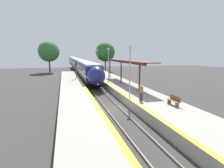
% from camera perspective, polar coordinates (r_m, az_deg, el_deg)
% --- Properties ---
extents(ground_plane, '(120.00, 120.00, 0.00)m').
position_cam_1_polar(ground_plane, '(18.12, 0.21, -8.13)').
color(ground_plane, '#383533').
extents(rail_left, '(0.08, 90.00, 0.15)m').
position_cam_1_polar(rail_left, '(17.93, -2.02, -8.08)').
color(rail_left, slate).
rests_on(rail_left, ground_plane).
extents(rail_right, '(0.08, 90.00, 0.15)m').
position_cam_1_polar(rail_right, '(18.30, 2.41, -7.71)').
color(rail_right, slate).
rests_on(rail_right, ground_plane).
extents(train, '(2.87, 84.08, 3.94)m').
position_cam_1_polar(train, '(66.54, -11.46, 6.71)').
color(train, black).
rests_on(train, ground_plane).
extents(platform_right, '(4.66, 64.00, 0.95)m').
position_cam_1_polar(platform_right, '(19.43, 11.83, -5.66)').
color(platform_right, '#9E998E').
rests_on(platform_right, ground_plane).
extents(platform_left, '(3.55, 64.00, 0.95)m').
position_cam_1_polar(platform_left, '(17.41, -11.00, -7.44)').
color(platform_left, '#9E998E').
rests_on(platform_left, ground_plane).
extents(platform_bench, '(0.44, 1.59, 0.89)m').
position_cam_1_polar(platform_bench, '(16.99, 19.58, -4.97)').
color(platform_bench, brown).
rests_on(platform_bench, platform_right).
extents(person_waiting, '(0.36, 0.22, 1.64)m').
position_cam_1_polar(person_waiting, '(17.63, 9.48, -2.76)').
color(person_waiting, '#333338').
rests_on(person_waiting, platform_right).
extents(railway_signal, '(0.28, 0.28, 4.11)m').
position_cam_1_polar(railway_signal, '(33.61, -11.61, 4.37)').
color(railway_signal, '#59595E').
rests_on(railway_signal, ground_plane).
extents(lamppost_near, '(0.36, 0.20, 5.55)m').
position_cam_1_polar(lamppost_near, '(19.41, 5.86, 5.40)').
color(lamppost_near, '#9E9EA3').
rests_on(lamppost_near, platform_right).
extents(lamppost_mid, '(0.36, 0.20, 5.55)m').
position_cam_1_polar(lamppost_mid, '(28.60, -1.19, 6.84)').
color(lamppost_mid, '#9E9EA3').
rests_on(lamppost_mid, platform_right).
extents(lamppost_far, '(0.36, 0.20, 5.55)m').
position_cam_1_polar(lamppost_far, '(38.01, -4.80, 7.53)').
color(lamppost_far, '#9E9EA3').
rests_on(lamppost_far, platform_right).
extents(station_canopy, '(2.02, 16.89, 3.69)m').
position_cam_1_polar(station_canopy, '(27.60, 4.18, 7.29)').
color(station_canopy, '#511E19').
rests_on(station_canopy, platform_right).
extents(background_tree_left, '(6.18, 6.18, 9.43)m').
position_cam_1_polar(background_tree_left, '(56.45, -19.95, 9.96)').
color(background_tree_left, brown).
rests_on(background_tree_left, ground_plane).
extents(background_tree_right, '(6.12, 6.12, 9.27)m').
position_cam_1_polar(background_tree_right, '(56.62, -2.21, 10.40)').
color(background_tree_right, brown).
rests_on(background_tree_right, ground_plane).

